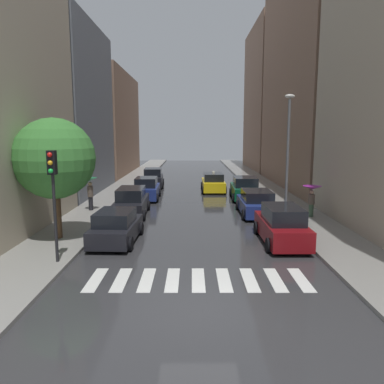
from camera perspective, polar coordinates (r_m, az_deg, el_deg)
ground_plane at (r=34.69m, az=0.34°, el=0.43°), size 28.00×72.00×0.04m
sidewalk_left at (r=35.24m, az=-10.29°, el=0.58°), size 3.00×72.00×0.15m
sidewalk_right at (r=35.32m, az=10.94°, el=0.58°), size 3.00×72.00×0.15m
crosswalk_stripes at (r=13.60m, az=0.93°, el=-13.07°), size 7.65×2.20×0.01m
building_left_mid at (r=33.65m, az=-19.11°, el=11.48°), size 6.00×12.06×13.77m
building_left_far at (r=48.79m, az=-12.98°, el=9.90°), size 6.00×17.31×12.26m
building_right_mid at (r=37.67m, az=18.03°, el=16.09°), size 6.00×18.95×20.16m
building_right_far at (r=54.88m, az=12.11°, el=13.47°), size 6.00×15.49×19.29m
parked_car_left_nearest at (r=18.11m, az=-11.39°, el=-5.23°), size 2.16×4.14×1.54m
parked_car_left_second at (r=23.73m, az=-9.11°, el=-1.58°), size 2.06×4.73×1.77m
parked_car_left_third at (r=29.35m, az=-6.88°, el=0.43°), size 2.06×4.16×1.72m
parked_car_left_fourth at (r=35.99m, az=-5.90°, el=2.06°), size 2.11×4.17×1.80m
parked_car_right_nearest at (r=18.15m, az=13.34°, el=-4.95°), size 2.00×4.60×1.77m
parked_car_right_second at (r=23.95m, az=9.65°, el=-1.68°), size 2.16×4.55×1.58m
parked_car_right_third at (r=29.44m, az=7.95°, el=0.47°), size 2.24×4.41×1.76m
taxi_midroad at (r=33.13m, az=3.20°, el=1.39°), size 2.10×4.38×1.81m
pedestrian_foreground at (r=25.11m, az=-15.12°, el=0.66°), size 0.92×0.92×2.10m
pedestrian_near_tree at (r=23.45m, az=17.59°, el=-0.23°), size 1.09×1.09×1.85m
street_tree_left at (r=18.63m, az=-20.06°, el=4.72°), size 3.74×3.74×5.64m
traffic_light_left_corner at (r=15.13m, az=-20.26°, el=1.49°), size 0.30×0.42×4.30m
lamp_post_right at (r=23.59m, az=14.23°, el=6.67°), size 0.60×0.28×7.20m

